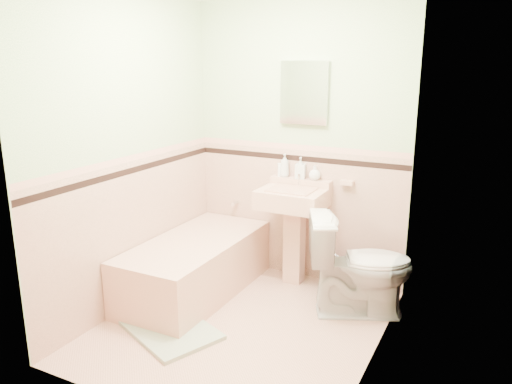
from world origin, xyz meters
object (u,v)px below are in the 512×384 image
at_px(sink, 292,238).
at_px(medicine_cabinet, 304,93).
at_px(bathtub, 196,268).
at_px(soap_bottle_right, 315,173).
at_px(soap_bottle_mid, 300,168).
at_px(toilet, 360,265).
at_px(soap_bottle_left, 285,165).
at_px(shoe, 163,316).
at_px(bucket, 332,277).

height_order(sink, medicine_cabinet, medicine_cabinet).
distance_m(bathtub, soap_bottle_right, 1.34).
distance_m(medicine_cabinet, soap_bottle_mid, 0.66).
bearing_deg(sink, toilet, -20.12).
height_order(bathtub, medicine_cabinet, medicine_cabinet).
distance_m(bathtub, toilet, 1.41).
height_order(bathtub, soap_bottle_mid, soap_bottle_mid).
xyz_separation_m(sink, medicine_cabinet, (0.00, 0.21, 1.26)).
xyz_separation_m(soap_bottle_mid, soap_bottle_right, (0.14, 0.00, -0.03)).
distance_m(soap_bottle_left, toilet, 1.15).
bearing_deg(shoe, medicine_cabinet, 72.98).
bearing_deg(medicine_cabinet, sink, -90.00).
height_order(medicine_cabinet, soap_bottle_right, medicine_cabinet).
height_order(bathtub, bucket, bathtub).
bearing_deg(soap_bottle_mid, soap_bottle_right, 0.00).
xyz_separation_m(bathtub, soap_bottle_left, (0.52, 0.71, 0.83)).
bearing_deg(soap_bottle_right, soap_bottle_mid, 180.00).
bearing_deg(bathtub, medicine_cabinet, 47.42).
bearing_deg(bucket, sink, -167.34).
xyz_separation_m(soap_bottle_left, toilet, (0.85, -0.43, -0.64)).
bearing_deg(soap_bottle_mid, shoe, -115.10).
relative_size(soap_bottle_left, shoe, 1.54).
xyz_separation_m(soap_bottle_right, bucket, (0.23, -0.10, -0.91)).
height_order(soap_bottle_left, bucket, soap_bottle_left).
bearing_deg(medicine_cabinet, shoe, -114.78).
bearing_deg(sink, soap_bottle_right, 53.88).
relative_size(sink, toilet, 1.09).
bearing_deg(sink, bathtub, -142.07).
bearing_deg(toilet, soap_bottle_mid, 33.69).
xyz_separation_m(bathtub, soap_bottle_right, (0.81, 0.71, 0.79)).
xyz_separation_m(medicine_cabinet, bucket, (0.36, -0.13, -1.59)).
xyz_separation_m(soap_bottle_left, soap_bottle_right, (0.29, 0.00, -0.04)).
distance_m(soap_bottle_mid, bucket, 1.01).
distance_m(medicine_cabinet, toilet, 1.54).
height_order(soap_bottle_right, toilet, soap_bottle_right).
bearing_deg(medicine_cabinet, soap_bottle_mid, -99.82).
bearing_deg(medicine_cabinet, soap_bottle_right, -12.87).
bearing_deg(medicine_cabinet, bucket, -19.90).
relative_size(sink, bucket, 4.12).
xyz_separation_m(bathtub, shoe, (0.07, -0.58, -0.17)).
distance_m(sink, toilet, 0.74).
bearing_deg(soap_bottle_mid, medicine_cabinet, 80.18).
bearing_deg(medicine_cabinet, soap_bottle_left, -169.33).
xyz_separation_m(sink, toilet, (0.69, -0.25, -0.03)).
distance_m(soap_bottle_mid, shoe, 1.73).
relative_size(bathtub, soap_bottle_mid, 7.77).
distance_m(sink, bucket, 0.50).
bearing_deg(soap_bottle_right, medicine_cabinet, 167.13).
bearing_deg(toilet, soap_bottle_left, 38.57).
bearing_deg(bathtub, bucket, 30.46).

